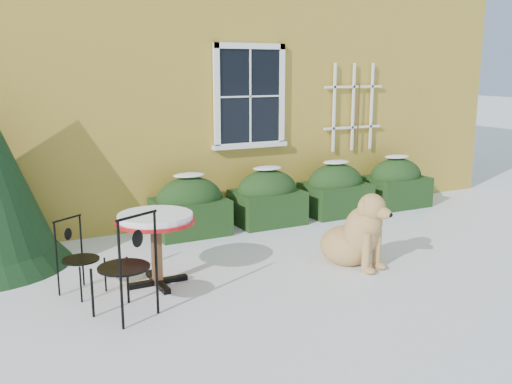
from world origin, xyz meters
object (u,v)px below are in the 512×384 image
patio_chair_far (78,257)px  dog (356,235)px  bistro_table (156,226)px  patio_chair_near (127,265)px

patio_chair_far → dog: size_ratio=0.76×
bistro_table → patio_chair_far: size_ratio=1.08×
bistro_table → patio_chair_far: patio_chair_far is taller
patio_chair_far → patio_chair_near: bearing=-101.3°
patio_chair_far → dog: dog is taller
patio_chair_near → dog: (2.89, 0.17, -0.14)m
patio_chair_far → bistro_table: bearing=-41.6°
patio_chair_near → dog: bearing=157.9°
bistro_table → patio_chair_near: patio_chair_near is taller
dog → patio_chair_near: bearing=167.0°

